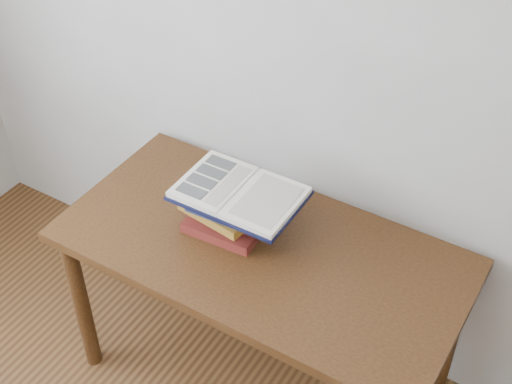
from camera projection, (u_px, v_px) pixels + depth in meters
The scene contains 3 objects.
desk at pixel (261, 267), 2.37m from camera, with size 1.33×0.66×0.71m.
book_stack at pixel (223, 210), 2.32m from camera, with size 0.28×0.20×0.16m.
open_book at pixel (239, 193), 2.24m from camera, with size 0.39×0.27×0.03m.
Camera 1 is at (0.76, -0.03, 2.34)m, focal length 50.00 mm.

